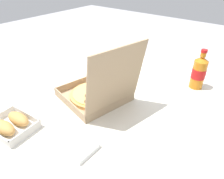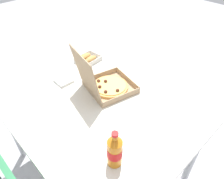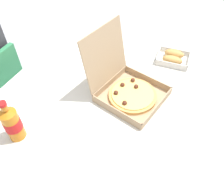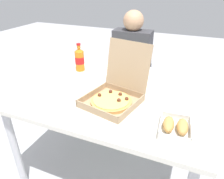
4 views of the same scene
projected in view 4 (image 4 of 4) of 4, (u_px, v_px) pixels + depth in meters
The scene contains 9 objects.
ground_plane at pixel (114, 165), 1.77m from camera, with size 10.00×10.00×0.00m, color #B2B2B7.
dining_table at pixel (114, 98), 1.46m from camera, with size 1.27×0.99×0.73m.
chair at pixel (131, 78), 2.18m from camera, with size 0.41×0.41×0.83m.
diner_person at pixel (133, 58), 2.13m from camera, with size 0.36×0.41×1.15m.
pizza_box_open at pixel (114, 94), 1.27m from camera, with size 0.37×0.41×0.34m.
bread_side_box at pixel (175, 126), 1.03m from camera, with size 0.17×0.20×0.06m.
cola_bottle at pixel (80, 59), 1.68m from camera, with size 0.07×0.07×0.22m.
paper_menu at pixel (109, 72), 1.69m from camera, with size 0.21×0.15×0.00m, color white.
napkin_pile at pixel (165, 96), 1.32m from camera, with size 0.11×0.11×0.02m, color white.
Camera 4 is at (0.47, -1.17, 1.40)m, focal length 33.63 mm.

